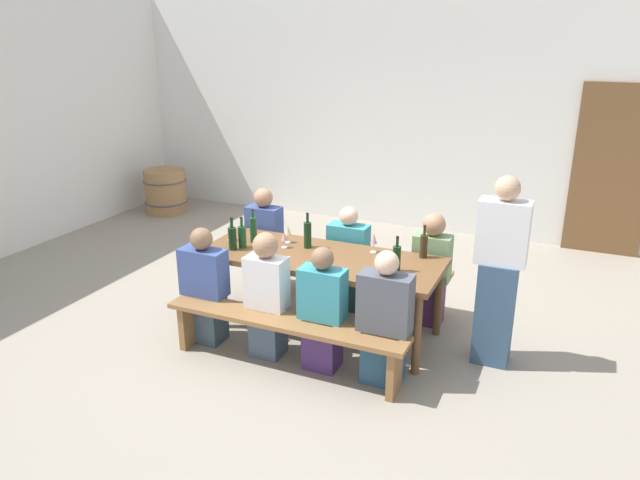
% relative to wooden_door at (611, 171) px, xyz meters
% --- Properties ---
extents(ground_plane, '(24.00, 24.00, 0.00)m').
position_rel_wooden_door_xyz_m(ground_plane, '(-2.39, -3.37, -1.05)').
color(ground_plane, gray).
extents(back_wall, '(14.00, 0.20, 3.20)m').
position_rel_wooden_door_xyz_m(back_wall, '(-2.39, 0.14, 0.55)').
color(back_wall, silver).
rests_on(back_wall, ground).
extents(wooden_door, '(0.90, 0.06, 2.10)m').
position_rel_wooden_door_xyz_m(wooden_door, '(0.00, 0.00, 0.00)').
color(wooden_door, brown).
rests_on(wooden_door, ground).
extents(tasting_table, '(2.20, 0.86, 0.75)m').
position_rel_wooden_door_xyz_m(tasting_table, '(-2.39, -3.37, -0.37)').
color(tasting_table, brown).
rests_on(tasting_table, ground).
extents(bench_near, '(2.10, 0.30, 0.45)m').
position_rel_wooden_door_xyz_m(bench_near, '(-2.39, -4.10, -0.69)').
color(bench_near, olive).
rests_on(bench_near, ground).
extents(bench_far, '(2.10, 0.30, 0.45)m').
position_rel_wooden_door_xyz_m(bench_far, '(-2.39, -2.64, -0.69)').
color(bench_far, olive).
rests_on(bench_far, ground).
extents(wine_bottle_0, '(0.07, 0.07, 0.33)m').
position_rel_wooden_door_xyz_m(wine_bottle_0, '(-3.12, -3.29, -0.17)').
color(wine_bottle_0, '#194723').
rests_on(wine_bottle_0, tasting_table).
extents(wine_bottle_1, '(0.07, 0.07, 0.34)m').
position_rel_wooden_door_xyz_m(wine_bottle_1, '(-2.58, -3.22, -0.17)').
color(wine_bottle_1, '#143319').
rests_on(wine_bottle_1, tasting_table).
extents(wine_bottle_2, '(0.07, 0.07, 0.30)m').
position_rel_wooden_door_xyz_m(wine_bottle_2, '(-1.53, -3.03, -0.19)').
color(wine_bottle_2, '#332814').
rests_on(wine_bottle_2, tasting_table).
extents(wine_bottle_3, '(0.08, 0.08, 0.29)m').
position_rel_wooden_door_xyz_m(wine_bottle_3, '(-3.14, -3.46, -0.19)').
color(wine_bottle_3, '#194723').
rests_on(wine_bottle_3, tasting_table).
extents(wine_bottle_4, '(0.08, 0.08, 0.31)m').
position_rel_wooden_door_xyz_m(wine_bottle_4, '(-3.19, -3.55, -0.19)').
color(wine_bottle_4, '#143319').
rests_on(wine_bottle_4, tasting_table).
extents(wine_bottle_5, '(0.07, 0.07, 0.31)m').
position_rel_wooden_door_xyz_m(wine_bottle_5, '(-1.65, -3.45, -0.18)').
color(wine_bottle_5, '#143319').
rests_on(wine_bottle_5, tasting_table).
extents(wine_glass_0, '(0.07, 0.07, 0.17)m').
position_rel_wooden_door_xyz_m(wine_glass_0, '(-3.35, -3.33, -0.18)').
color(wine_glass_0, silver).
rests_on(wine_glass_0, tasting_table).
extents(wine_glass_1, '(0.07, 0.07, 0.18)m').
position_rel_wooden_door_xyz_m(wine_glass_1, '(-2.81, -3.17, -0.18)').
color(wine_glass_1, silver).
rests_on(wine_glass_1, tasting_table).
extents(wine_glass_2, '(0.06, 0.06, 0.16)m').
position_rel_wooden_door_xyz_m(wine_glass_2, '(-2.78, -3.31, -0.19)').
color(wine_glass_2, silver).
rests_on(wine_glass_2, tasting_table).
extents(wine_glass_3, '(0.06, 0.06, 0.19)m').
position_rel_wooden_door_xyz_m(wine_glass_3, '(-1.98, -3.09, -0.17)').
color(wine_glass_3, silver).
rests_on(wine_glass_3, tasting_table).
extents(seated_guest_near_0, '(0.41, 0.24, 1.07)m').
position_rel_wooden_door_xyz_m(seated_guest_near_0, '(-3.25, -3.95, -0.55)').
color(seated_guest_near_0, '#3B4E5B').
rests_on(seated_guest_near_0, ground).
extents(seated_guest_near_1, '(0.35, 0.24, 1.11)m').
position_rel_wooden_door_xyz_m(seated_guest_near_1, '(-2.62, -3.95, -0.51)').
color(seated_guest_near_1, '#44586D').
rests_on(seated_guest_near_1, ground).
extents(seated_guest_near_2, '(0.38, 0.24, 1.06)m').
position_rel_wooden_door_xyz_m(seated_guest_near_2, '(-2.11, -3.95, -0.55)').
color(seated_guest_near_2, '#472A63').
rests_on(seated_guest_near_2, ground).
extents(seated_guest_near_3, '(0.42, 0.24, 1.11)m').
position_rel_wooden_door_xyz_m(seated_guest_near_3, '(-1.58, -3.95, -0.53)').
color(seated_guest_near_3, '#29516E').
rests_on(seated_guest_near_3, ground).
extents(seated_guest_far_0, '(0.36, 0.24, 1.15)m').
position_rel_wooden_door_xyz_m(seated_guest_far_0, '(-3.28, -2.79, -0.50)').
color(seated_guest_far_0, '#3A5248').
rests_on(seated_guest_far_0, ground).
extents(seated_guest_far_1, '(0.40, 0.24, 1.06)m').
position_rel_wooden_door_xyz_m(seated_guest_far_1, '(-2.34, -2.79, -0.56)').
color(seated_guest_far_1, '#27484B').
rests_on(seated_guest_far_1, ground).
extents(seated_guest_far_2, '(0.34, 0.24, 1.10)m').
position_rel_wooden_door_xyz_m(seated_guest_far_2, '(-1.50, -2.79, -0.52)').
color(seated_guest_far_2, '#592D58').
rests_on(seated_guest_far_2, ground).
extents(standing_host, '(0.40, 0.24, 1.61)m').
position_rel_wooden_door_xyz_m(standing_host, '(-0.84, -3.28, -0.27)').
color(standing_host, '#344F6C').
rests_on(standing_host, ground).
extents(wine_barrel, '(0.66, 0.66, 0.66)m').
position_rel_wooden_door_xyz_m(wine_barrel, '(-6.15, -0.77, -0.72)').
color(wine_barrel, '#9E7247').
rests_on(wine_barrel, ground).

